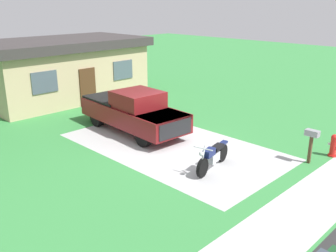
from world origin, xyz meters
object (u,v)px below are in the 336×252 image
object	(u,v)px
mailbox	(312,138)
neighbor_house	(63,68)
fire_hydrant	(334,146)
motorcycle	(213,156)
pickup_truck	(132,110)

from	to	relation	value
mailbox	neighbor_house	xyz separation A→B (m)	(-1.15, 14.90, 0.81)
neighbor_house	fire_hydrant	bearing A→B (deg)	-81.10
motorcycle	fire_hydrant	size ratio (longest dim) A/B	2.51
motorcycle	mailbox	world-z (taller)	mailbox
fire_hydrant	neighbor_house	bearing A→B (deg)	98.90
neighbor_house	mailbox	bearing A→B (deg)	-85.59
mailbox	neighbor_house	size ratio (longest dim) A/B	0.13
fire_hydrant	mailbox	world-z (taller)	mailbox
motorcycle	mailbox	size ratio (longest dim) A/B	1.74
motorcycle	pickup_truck	world-z (taller)	pickup_truck
motorcycle	mailbox	bearing A→B (deg)	-37.09
pickup_truck	mailbox	bearing A→B (deg)	-73.11
mailbox	fire_hydrant	bearing A→B (deg)	-15.84
pickup_truck	fire_hydrant	world-z (taller)	pickup_truck
fire_hydrant	mailbox	bearing A→B (deg)	164.16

